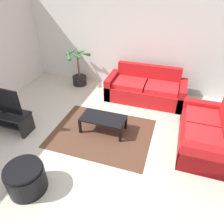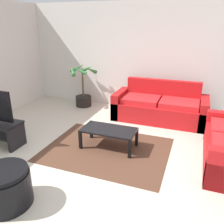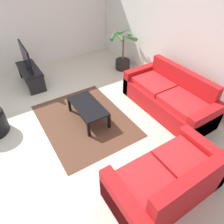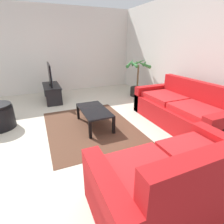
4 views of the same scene
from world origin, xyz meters
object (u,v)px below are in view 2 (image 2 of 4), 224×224
coffee_table (109,131)px  potted_palm (83,92)px  ottoman (5,187)px  couch_main (160,108)px

coffee_table → potted_palm: 2.46m
ottoman → coffee_table: bearing=69.6°
couch_main → ottoman: (-1.31, -3.49, -0.06)m
couch_main → potted_palm: size_ratio=1.82×
coffee_table → ottoman: bearing=-110.4°
coffee_table → ottoman: ottoman is taller
ottoman → couch_main: bearing=69.4°
coffee_table → ottoman: size_ratio=1.56×
coffee_table → potted_palm: size_ratio=0.84×
couch_main → potted_palm: (-2.16, 0.26, 0.11)m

